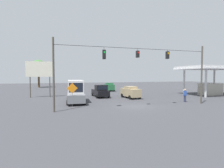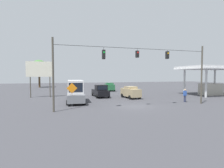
% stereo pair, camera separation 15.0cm
% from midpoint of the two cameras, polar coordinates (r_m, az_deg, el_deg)
% --- Properties ---
extents(ground_plane, '(140.00, 140.00, 0.00)m').
position_cam_midpoint_polar(ground_plane, '(21.51, 7.51, -7.19)').
color(ground_plane, '#3D3D42').
extents(overhead_signal_span, '(18.74, 0.38, 7.56)m').
position_cam_midpoint_polar(overhead_signal_span, '(20.52, 8.30, 5.38)').
color(overhead_signal_span, '#4C473D').
rests_on(overhead_signal_span, ground_plane).
extents(box_truck_grey_parked_shoulder, '(2.70, 6.96, 3.04)m').
position_cam_midpoint_polar(box_truck_grey_parked_shoulder, '(24.87, -11.68, -2.40)').
color(box_truck_grey_parked_shoulder, slate).
rests_on(box_truck_grey_parked_shoulder, ground_plane).
extents(pickup_truck_black_withflow_mid, '(2.32, 5.26, 2.12)m').
position_cam_midpoint_polar(pickup_truck_black_withflow_mid, '(30.24, -3.68, -2.40)').
color(pickup_truck_black_withflow_mid, black).
rests_on(pickup_truck_black_withflow_mid, ground_plane).
extents(sedan_green_oncoming_deep, '(2.35, 4.43, 1.94)m').
position_cam_midpoint_polar(sedan_green_oncoming_deep, '(41.97, -0.74, -0.88)').
color(sedan_green_oncoming_deep, '#236038').
rests_on(sedan_green_oncoming_deep, ground_plane).
extents(sedan_tan_crossing_near, '(2.26, 4.30, 1.93)m').
position_cam_midpoint_polar(sedan_tan_crossing_near, '(28.84, 6.24, -2.61)').
color(sedan_tan_crossing_near, tan).
rests_on(sedan_tan_crossing_near, ground_plane).
extents(traffic_cone_nearest, '(0.35, 0.35, 0.59)m').
position_cam_midpoint_polar(traffic_cone_nearest, '(23.85, -10.88, -5.51)').
color(traffic_cone_nearest, orange).
rests_on(traffic_cone_nearest, ground_plane).
extents(traffic_cone_second, '(0.35, 0.35, 0.59)m').
position_cam_midpoint_polar(traffic_cone_second, '(26.81, -11.92, -4.59)').
color(traffic_cone_second, orange).
rests_on(traffic_cone_second, ground_plane).
extents(traffic_cone_third, '(0.35, 0.35, 0.59)m').
position_cam_midpoint_polar(traffic_cone_third, '(29.74, -12.11, -3.87)').
color(traffic_cone_third, orange).
rests_on(traffic_cone_third, ground_plane).
extents(traffic_cone_fourth, '(0.35, 0.35, 0.59)m').
position_cam_midpoint_polar(traffic_cone_fourth, '(32.53, -12.89, -3.30)').
color(traffic_cone_fourth, orange).
rests_on(traffic_cone_fourth, ground_plane).
extents(gas_station, '(10.95, 7.75, 5.45)m').
position_cam_midpoint_polar(gas_station, '(38.00, 29.72, 2.81)').
color(gas_station, silver).
rests_on(gas_station, ground_plane).
extents(roadside_billboard, '(4.42, 0.16, 6.08)m').
position_cam_midpoint_polar(roadside_billboard, '(31.94, -22.31, 3.88)').
color(roadside_billboard, '#4C473D').
rests_on(roadside_billboard, ground_plane).
extents(work_zone_sign, '(1.27, 0.06, 2.84)m').
position_cam_midpoint_polar(work_zone_sign, '(21.35, -12.75, -1.93)').
color(work_zone_sign, slate).
rests_on(work_zone_sign, ground_plane).
extents(pedestrian, '(0.40, 0.28, 1.84)m').
position_cam_midpoint_polar(pedestrian, '(26.56, 22.85, -3.43)').
color(pedestrian, '#2D334C').
rests_on(pedestrian, ground_plane).
extents(tree_horizon_left, '(5.05, 5.05, 8.49)m').
position_cam_midpoint_polar(tree_horizon_left, '(58.22, -22.62, 4.78)').
color(tree_horizon_left, '#4C3823').
rests_on(tree_horizon_left, ground_plane).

